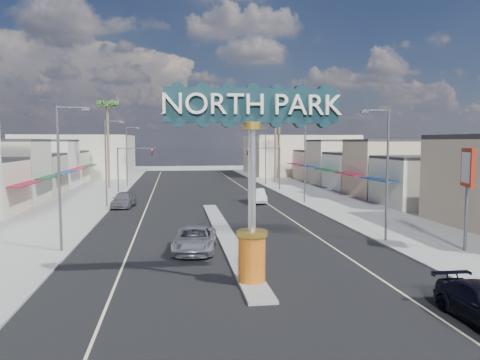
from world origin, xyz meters
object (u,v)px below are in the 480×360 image
object	(u,v)px
gateway_sign	(252,161)
car_parked_left	(124,199)
traffic_signal_left	(132,161)
bank_pylon_sign	(468,173)
streetlight_l_mid	(107,159)
car_parked_right	(257,196)
traffic_signal_right	(267,160)
streetlight_l_near	(62,171)
palm_right_far	(279,110)
suv_left	(195,239)
streetlight_r_near	(385,168)
streetlight_r_far	(265,153)
palm_right_mid	(275,118)
streetlight_l_far	(128,153)
palm_left_far	(107,109)
streetlight_r_mid	(303,158)

from	to	relation	value
gateway_sign	car_parked_left	xyz separation A→B (m)	(-8.84, 27.64, -5.09)
traffic_signal_left	bank_pylon_sign	distance (m)	44.12
streetlight_l_mid	car_parked_right	bearing A→B (deg)	4.43
gateway_sign	traffic_signal_right	world-z (taller)	gateway_sign
traffic_signal_left	streetlight_l_near	xyz separation A→B (m)	(-1.25, -33.99, 0.79)
palm_right_far	suv_left	bearing A→B (deg)	-108.22
streetlight_r_near	streetlight_l_mid	bearing A→B (deg)	136.21
streetlight_r_far	palm_right_far	xyz separation A→B (m)	(4.57, 10.00, 7.32)
streetlight_l_mid	palm_right_mid	world-z (taller)	palm_right_mid
streetlight_l_near	suv_left	bearing A→B (deg)	-6.44
gateway_sign	palm_right_far	xyz separation A→B (m)	(15.00, 60.02, 6.46)
bank_pylon_sign	traffic_signal_left	bearing A→B (deg)	138.79
streetlight_l_far	streetlight_r_near	bearing A→B (deg)	-63.58
streetlight_l_near	palm_left_far	bearing A→B (deg)	93.67
car_parked_left	streetlight_r_mid	bearing A→B (deg)	7.51
streetlight_r_mid	palm_right_far	world-z (taller)	palm_right_far
streetlight_r_near	car_parked_right	bearing A→B (deg)	103.08
suv_left	bank_pylon_sign	xyz separation A→B (m)	(16.58, -2.53, 4.14)
streetlight_r_near	palm_right_far	bearing A→B (deg)	84.98
palm_left_far	suv_left	world-z (taller)	palm_left_far
palm_right_mid	palm_right_far	xyz separation A→B (m)	(2.00, 6.00, 1.78)
gateway_sign	bank_pylon_sign	size ratio (longest dim) A/B	1.45
streetlight_r_far	car_parked_right	size ratio (longest dim) A/B	1.92
streetlight_l_mid	car_parked_right	distance (m)	16.55
streetlight_r_near	suv_left	distance (m)	13.58
suv_left	car_parked_left	world-z (taller)	car_parked_left
streetlight_l_mid	car_parked_left	world-z (taller)	streetlight_l_mid
streetlight_l_mid	palm_left_far	size ratio (longest dim) A/B	0.69
streetlight_l_near	streetlight_r_far	bearing A→B (deg)	63.58
car_parked_left	car_parked_right	size ratio (longest dim) A/B	1.04
streetlight_r_far	palm_right_far	size ratio (longest dim) A/B	0.64
gateway_sign	palm_right_far	distance (m)	62.20
streetlight_r_far	suv_left	world-z (taller)	streetlight_r_far
streetlight_l_far	suv_left	world-z (taller)	streetlight_l_far
traffic_signal_left	streetlight_l_mid	size ratio (longest dim) A/B	0.67
streetlight_l_far	palm_left_far	distance (m)	7.21
traffic_signal_left	palm_right_mid	bearing A→B (deg)	28.42
streetlight_l_mid	streetlight_r_mid	size ratio (longest dim) A/B	1.00
streetlight_r_mid	palm_right_far	xyz separation A→B (m)	(4.57, 32.00, 7.32)
traffic_signal_left	palm_right_mid	xyz separation A→B (m)	(22.18, 12.01, 6.33)
gateway_sign	streetlight_r_mid	bearing A→B (deg)	69.58
streetlight_r_far	suv_left	xyz separation A→B (m)	(-12.85, -42.90, -4.31)
palm_right_far	suv_left	world-z (taller)	palm_right_far
palm_right_mid	streetlight_l_mid	bearing A→B (deg)	-132.03
traffic_signal_left	palm_right_mid	distance (m)	26.01
gateway_sign	streetlight_l_far	size ratio (longest dim) A/B	1.02
traffic_signal_right	palm_right_mid	distance (m)	14.10
traffic_signal_right	car_parked_left	xyz separation A→B (m)	(-18.02, -14.37, -3.44)
gateway_sign	traffic_signal_right	xyz separation A→B (m)	(9.18, 42.02, -1.65)
streetlight_l_far	car_parked_left	world-z (taller)	streetlight_l_far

